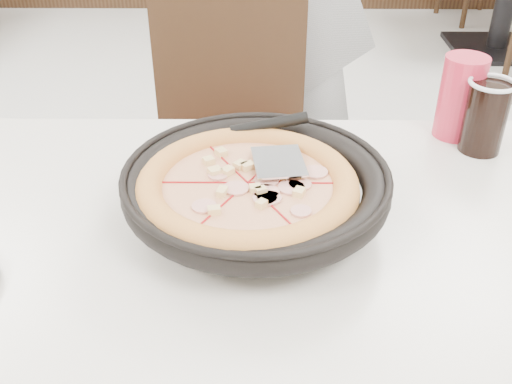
{
  "coord_description": "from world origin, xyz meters",
  "views": [
    {
      "loc": [
        0.38,
        -1.07,
        1.3
      ],
      "look_at": [
        0.37,
        -0.3,
        0.8
      ],
      "focal_mm": 42.0,
      "sensor_mm": 36.0,
      "label": 1
    }
  ],
  "objects_px": {
    "pizza": "(248,195)",
    "cola_glass": "(485,119)",
    "pizza_pan": "(256,196)",
    "red_cup": "(460,97)",
    "chair_far": "(242,168)"
  },
  "relations": [
    {
      "from": "pizza_pan",
      "to": "pizza",
      "type": "height_order",
      "value": "pizza"
    },
    {
      "from": "pizza_pan",
      "to": "pizza",
      "type": "distance_m",
      "value": 0.03
    },
    {
      "from": "chair_far",
      "to": "pizza_pan",
      "type": "height_order",
      "value": "chair_far"
    },
    {
      "from": "chair_far",
      "to": "pizza",
      "type": "distance_m",
      "value": 0.72
    },
    {
      "from": "chair_far",
      "to": "cola_glass",
      "type": "distance_m",
      "value": 0.69
    },
    {
      "from": "cola_glass",
      "to": "red_cup",
      "type": "height_order",
      "value": "red_cup"
    },
    {
      "from": "pizza_pan",
      "to": "red_cup",
      "type": "bearing_deg",
      "value": 36.72
    },
    {
      "from": "pizza",
      "to": "cola_glass",
      "type": "distance_m",
      "value": 0.5
    },
    {
      "from": "pizza_pan",
      "to": "red_cup",
      "type": "distance_m",
      "value": 0.49
    },
    {
      "from": "pizza_pan",
      "to": "chair_far",
      "type": "bearing_deg",
      "value": 94.06
    },
    {
      "from": "pizza_pan",
      "to": "red_cup",
      "type": "relative_size",
      "value": 1.98
    },
    {
      "from": "pizza",
      "to": "red_cup",
      "type": "bearing_deg",
      "value": 38.06
    },
    {
      "from": "chair_far",
      "to": "pizza_pan",
      "type": "relative_size",
      "value": 3.0
    },
    {
      "from": "chair_far",
      "to": "pizza",
      "type": "bearing_deg",
      "value": 82.08
    },
    {
      "from": "cola_glass",
      "to": "red_cup",
      "type": "xyz_separation_m",
      "value": [
        -0.03,
        0.06,
        0.02
      ]
    }
  ]
}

